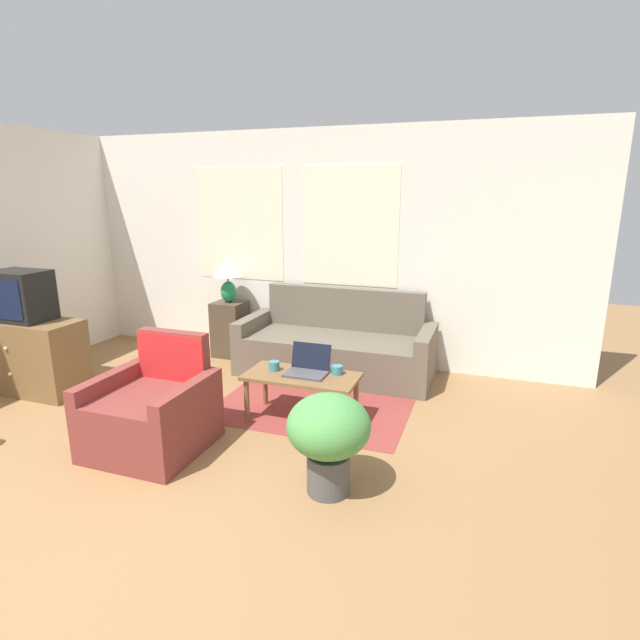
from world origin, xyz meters
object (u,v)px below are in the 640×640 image
television (21,296)px  table_lamp (228,273)px  laptop (308,367)px  cup_navy (274,366)px  armchair (155,413)px  cup_yellow (337,370)px  potted_plant (329,433)px  couch (337,349)px  coffee_table (302,380)px

television → table_lamp: 2.10m
laptop → cup_navy: 0.30m
armchair → cup_yellow: (1.18, 0.92, 0.18)m
table_lamp → cup_yellow: table_lamp is taller
television → cup_navy: bearing=6.7°
armchair → laptop: 1.28m
table_lamp → cup_yellow: 2.22m
television → potted_plant: 3.43m
television → couch: bearing=29.2°
armchair → cup_yellow: 1.51m
table_lamp → coffee_table: (1.46, -1.37, -0.64)m
cup_navy → potted_plant: (0.82, -0.97, -0.03)m
laptop → cup_yellow: 0.25m
cup_yellow → potted_plant: size_ratio=0.14×
armchair → television: size_ratio=1.61×
coffee_table → cup_yellow: 0.32m
couch → potted_plant: couch is taller
armchair → potted_plant: (1.46, -0.15, 0.15)m
coffee_table → table_lamp: bearing=136.8°
cup_navy → cup_yellow: (0.55, 0.09, -0.00)m
couch → television: size_ratio=3.93×
laptop → cup_yellow: (0.25, 0.06, -0.02)m
laptop → cup_navy: bearing=-173.9°
cup_navy → cup_yellow: cup_navy is taller
coffee_table → potted_plant: bearing=-59.5°
television → cup_yellow: television is taller
couch → coffee_table: bearing=-86.6°
couch → television: 3.15m
television → potted_plant: television is taller
armchair → laptop: size_ratio=2.43×
cup_navy → cup_yellow: 0.55m
television → coffee_table: television is taller
couch → armchair: (-0.83, -2.03, 0.00)m
cup_navy → television: bearing=-173.3°
cup_yellow → table_lamp: bearing=144.1°
table_lamp → cup_yellow: size_ratio=5.39×
laptop → table_lamp: bearing=138.6°
couch → cup_yellow: bearing=-72.3°
coffee_table → cup_yellow: (0.28, 0.11, 0.09)m
couch → table_lamp: table_lamp is taller
potted_plant → laptop: bearing=117.5°
cup_navy → table_lamp: bearing=131.5°
couch → table_lamp: bearing=174.0°
table_lamp → coffee_table: bearing=-43.2°
couch → cup_navy: size_ratio=21.80×
armchair → laptop: armchair is taller
table_lamp → armchair: bearing=-75.6°
television → cup_yellow: size_ratio=5.41×
cup_navy → potted_plant: bearing=-49.7°
potted_plant → couch: bearing=106.2°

